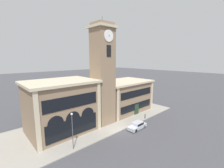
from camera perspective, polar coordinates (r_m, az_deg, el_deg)
name	(u,v)px	position (r m, az deg, el deg)	size (l,w,h in m)	color
ground_plane	(121,131)	(30.52, 3.40, -17.52)	(300.00, 300.00, 0.00)	#424247
sidewalk_kerb	(98,120)	(35.41, -5.25, -13.42)	(40.17, 14.46, 0.15)	gray
clock_tower	(103,75)	(31.36, -3.55, 3.39)	(4.57, 4.57, 22.10)	#897056
town_hall_left_wing	(61,106)	(30.44, -18.71, -7.97)	(12.59, 9.66, 9.90)	#897056
town_hall_right_wing	(124,96)	(40.49, 4.43, -4.44)	(14.55, 9.66, 8.13)	#897056
parked_car_near	(137,125)	(31.51, 9.62, -15.25)	(4.31, 1.73, 1.40)	#B2B7C1
street_lamp	(72,126)	(24.06, -14.91, -15.12)	(0.36, 0.36, 5.85)	#4C4C51
bollard	(145,116)	(36.51, 12.49, -11.88)	(0.18, 0.18, 1.06)	black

